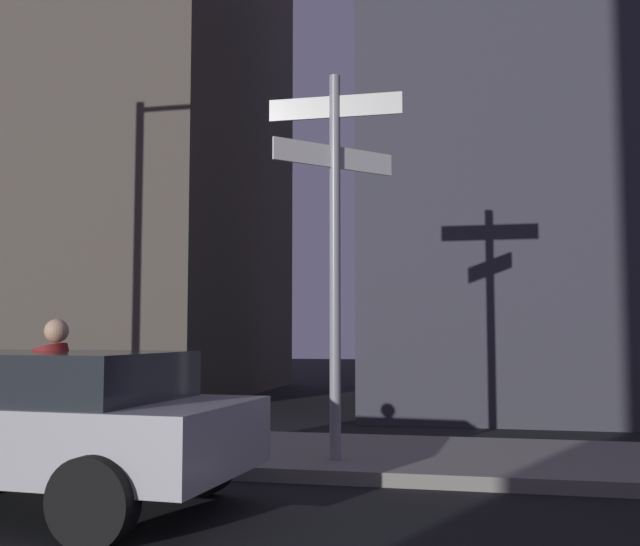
% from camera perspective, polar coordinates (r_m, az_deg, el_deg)
% --- Properties ---
extents(sidewalk_kerb, '(40.00, 2.69, 0.14)m').
position_cam_1_polar(sidewalk_kerb, '(8.77, 9.36, -13.77)').
color(sidewalk_kerb, gray).
rests_on(sidewalk_kerb, ground_plane).
extents(signpost, '(1.49, 1.11, 4.17)m').
position_cam_1_polar(signpost, '(8.15, 1.14, 3.40)').
color(signpost, gray).
rests_on(signpost, sidewalk_kerb).
extents(car_near_right, '(4.14, 2.17, 1.32)m').
position_cam_1_polar(car_near_right, '(6.99, -21.57, -10.42)').
color(car_near_right, '#B7B7BC').
rests_on(car_near_right, ground_plane).
extents(cyclist, '(1.81, 0.38, 1.61)m').
position_cam_1_polar(cyclist, '(7.42, -19.82, -9.98)').
color(cyclist, black).
rests_on(cyclist, ground_plane).
extents(building_left_block, '(13.26, 8.00, 12.37)m').
position_cam_1_polar(building_left_block, '(21.61, -22.38, 8.36)').
color(building_left_block, '#4C443D').
rests_on(building_left_block, ground_plane).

